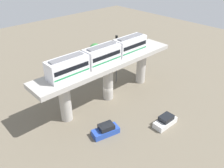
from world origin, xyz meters
The scene contains 7 objects.
ground_plane centered at (0.00, 0.00, 0.00)m, with size 120.00×120.00×0.00m, color #706654.
viaduct centered at (0.00, 0.00, 5.91)m, with size 5.20×28.85×7.83m.
train centered at (0.00, -1.31, 9.36)m, with size 2.64×20.50×3.24m.
parked_car_white centered at (12.26, 1.50, 0.74)m, with size 1.94×4.26×1.76m.
parked_car_blue centered at (7.25, -7.04, 0.74)m, with size 2.72×4.50×1.76m.
tree_near_viaduct centered at (-14.41, 8.75, 3.32)m, with size 3.12×3.12×4.90m.
signal_post centered at (-3.40, 5.40, 5.74)m, with size 0.44×0.28×10.43m.
Camera 1 is at (27.76, -24.76, 24.95)m, focal length 36.96 mm.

